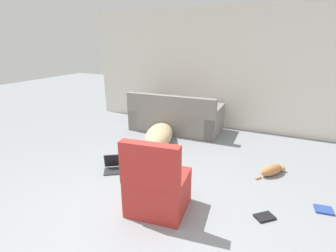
{
  "coord_description": "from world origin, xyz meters",
  "views": [
    {
      "loc": [
        1.17,
        -1.69,
        1.84
      ],
      "look_at": [
        -0.37,
        1.6,
        0.64
      ],
      "focal_mm": 28.0,
      "sensor_mm": 36.0,
      "label": 1
    }
  ],
  "objects": [
    {
      "name": "side_chair",
      "position": [
        -0.0,
        0.54,
        0.3
      ],
      "size": [
        0.69,
        0.65,
        0.89
      ],
      "rotation": [
        0.0,
        0.0,
        3.26
      ],
      "color": "#B72D28",
      "rests_on": "ground_plane"
    },
    {
      "name": "wall_back",
      "position": [
        0.0,
        3.82,
        1.24
      ],
      "size": [
        6.47,
        0.06,
        2.48
      ],
      "color": "silver",
      "rests_on": "ground_plane"
    },
    {
      "name": "laptop_open",
      "position": [
        -1.02,
        1.14,
        0.07
      ],
      "size": [
        0.41,
        0.4,
        0.22
      ],
      "rotation": [
        0.0,
        0.0,
        0.59
      ],
      "color": "#2D2D33",
      "rests_on": "ground_plane"
    },
    {
      "name": "book_blue",
      "position": [
        1.7,
        1.33,
        0.01
      ],
      "size": [
        0.2,
        0.18,
        0.02
      ],
      "rotation": [
        0.0,
        0.0,
        0.13
      ],
      "color": "#28428E",
      "rests_on": "ground_plane"
    },
    {
      "name": "dog",
      "position": [
        -0.88,
        2.29,
        0.16
      ],
      "size": [
        0.81,
        1.6,
        0.32
      ],
      "rotation": [
        0.0,
        0.0,
        5.02
      ],
      "color": "tan",
      "rests_on": "ground_plane"
    },
    {
      "name": "ground_plane",
      "position": [
        0.0,
        0.0,
        0.0
      ],
      "size": [
        20.0,
        20.0,
        0.0
      ],
      "primitive_type": "plane",
      "color": "gray"
    },
    {
      "name": "couch",
      "position": [
        -0.92,
        3.16,
        0.27
      ],
      "size": [
        1.88,
        0.94,
        0.81
      ],
      "rotation": [
        0.0,
        0.0,
        3.18
      ],
      "color": "gray",
      "rests_on": "ground_plane"
    },
    {
      "name": "cat",
      "position": [
        1.1,
        1.96,
        0.08
      ],
      "size": [
        0.38,
        0.49,
        0.16
      ],
      "rotation": [
        0.0,
        0.0,
        0.93
      ],
      "color": "#BC7A47",
      "rests_on": "ground_plane"
    },
    {
      "name": "book_black",
      "position": [
        1.11,
        0.91,
        0.01
      ],
      "size": [
        0.24,
        0.24,
        0.02
      ],
      "rotation": [
        0.0,
        0.0,
        0.75
      ],
      "color": "black",
      "rests_on": "ground_plane"
    }
  ]
}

